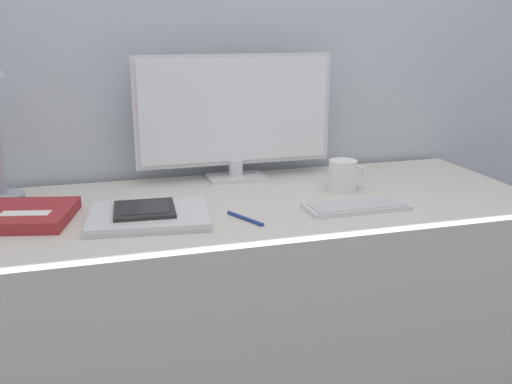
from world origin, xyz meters
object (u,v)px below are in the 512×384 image
keyboard (357,206)px  monitor (235,115)px  notebook (27,215)px  coffee_mug (343,176)px  laptop (149,216)px  pen (245,218)px  ereader (144,209)px

keyboard → monitor: bearing=121.1°
notebook → coffee_mug: 0.87m
laptop → coffee_mug: coffee_mug is taller
laptop → coffee_mug: bearing=10.8°
monitor → coffee_mug: monitor is taller
pen → laptop: bearing=164.3°
ereader → coffee_mug: 0.59m
laptop → notebook: bearing=164.7°
ereader → pen: bearing=-18.0°
ereader → pen: size_ratio=1.32×
ereader → pen: (0.24, -0.08, -0.02)m
notebook → coffee_mug: coffee_mug is taller
monitor → coffee_mug: size_ratio=5.28×
notebook → pen: bearing=-15.5°
notebook → coffee_mug: bearing=2.0°
keyboard → notebook: notebook is taller
keyboard → notebook: size_ratio=1.06×
keyboard → coffee_mug: size_ratio=2.35×
monitor → laptop: 0.49m
monitor → notebook: bearing=-157.4°
monitor → pen: 0.45m
laptop → notebook: size_ratio=1.22×
coffee_mug → ereader: bearing=-170.6°
laptop → ereader: bearing=126.1°
ereader → notebook: (-0.28, 0.07, -0.01)m
coffee_mug → monitor: bearing=141.0°
keyboard → laptop: 0.54m
monitor → notebook: monitor is taller
monitor → pen: size_ratio=5.06×
monitor → laptop: bearing=-132.9°
laptop → coffee_mug: size_ratio=2.72×
keyboard → ereader: 0.55m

